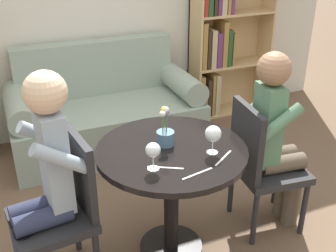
{
  "coord_description": "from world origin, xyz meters",
  "views": [
    {
      "loc": [
        -0.83,
        -1.9,
        1.91
      ],
      "look_at": [
        0.0,
        0.05,
        0.86
      ],
      "focal_mm": 45.0,
      "sensor_mm": 36.0,
      "label": 1
    }
  ],
  "objects_px": {
    "bookshelf_right": "(220,40)",
    "wine_glass_right": "(213,135)",
    "person_right": "(276,139)",
    "chair_left": "(63,206)",
    "person_left": "(43,181)",
    "flower_vase": "(165,133)",
    "wine_glass_left": "(153,151)",
    "chair_right": "(261,162)",
    "couch": "(105,114)"
  },
  "relations": [
    {
      "from": "chair_right",
      "to": "person_left",
      "type": "relative_size",
      "value": 0.7
    },
    {
      "from": "chair_left",
      "to": "flower_vase",
      "type": "bearing_deg",
      "value": 85.15
    },
    {
      "from": "chair_right",
      "to": "couch",
      "type": "bearing_deg",
      "value": 28.96
    },
    {
      "from": "flower_vase",
      "to": "wine_glass_right",
      "type": "bearing_deg",
      "value": -43.15
    },
    {
      "from": "chair_left",
      "to": "wine_glass_left",
      "type": "bearing_deg",
      "value": 59.62
    },
    {
      "from": "chair_left",
      "to": "bookshelf_right",
      "type": "bearing_deg",
      "value": 124.86
    },
    {
      "from": "bookshelf_right",
      "to": "couch",
      "type": "bearing_deg",
      "value": -168.58
    },
    {
      "from": "couch",
      "to": "wine_glass_left",
      "type": "bearing_deg",
      "value": -95.92
    },
    {
      "from": "person_left",
      "to": "wine_glass_right",
      "type": "relative_size",
      "value": 7.76
    },
    {
      "from": "wine_glass_left",
      "to": "wine_glass_right",
      "type": "height_order",
      "value": "wine_glass_right"
    },
    {
      "from": "couch",
      "to": "chair_right",
      "type": "distance_m",
      "value": 1.64
    },
    {
      "from": "chair_left",
      "to": "person_right",
      "type": "bearing_deg",
      "value": 80.82
    },
    {
      "from": "chair_left",
      "to": "person_left",
      "type": "distance_m",
      "value": 0.22
    },
    {
      "from": "chair_right",
      "to": "wine_glass_left",
      "type": "bearing_deg",
      "value": 107.63
    },
    {
      "from": "person_left",
      "to": "chair_right",
      "type": "bearing_deg",
      "value": 82.25
    },
    {
      "from": "couch",
      "to": "bookshelf_right",
      "type": "distance_m",
      "value": 1.42
    },
    {
      "from": "bookshelf_right",
      "to": "flower_vase",
      "type": "relative_size",
      "value": 6.8
    },
    {
      "from": "bookshelf_right",
      "to": "person_right",
      "type": "xyz_separation_m",
      "value": [
        -0.59,
        -1.78,
        -0.14
      ]
    },
    {
      "from": "chair_right",
      "to": "person_right",
      "type": "distance_m",
      "value": 0.19
    },
    {
      "from": "chair_right",
      "to": "person_left",
      "type": "xyz_separation_m",
      "value": [
        -1.34,
        0.02,
        0.2
      ]
    },
    {
      "from": "chair_right",
      "to": "bookshelf_right",
      "type": "bearing_deg",
      "value": -14.72
    },
    {
      "from": "chair_left",
      "to": "chair_right",
      "type": "distance_m",
      "value": 1.26
    },
    {
      "from": "bookshelf_right",
      "to": "chair_left",
      "type": "distance_m",
      "value": 2.61
    },
    {
      "from": "flower_vase",
      "to": "person_right",
      "type": "bearing_deg",
      "value": -5.89
    },
    {
      "from": "chair_right",
      "to": "person_left",
      "type": "bearing_deg",
      "value": 95.42
    },
    {
      "from": "wine_glass_right",
      "to": "flower_vase",
      "type": "bearing_deg",
      "value": 136.85
    },
    {
      "from": "couch",
      "to": "wine_glass_right",
      "type": "bearing_deg",
      "value": -83.34
    },
    {
      "from": "bookshelf_right",
      "to": "wine_glass_right",
      "type": "distance_m",
      "value": 2.2
    },
    {
      "from": "chair_right",
      "to": "wine_glass_left",
      "type": "height_order",
      "value": "chair_right"
    },
    {
      "from": "bookshelf_right",
      "to": "chair_right",
      "type": "distance_m",
      "value": 1.91
    },
    {
      "from": "couch",
      "to": "person_right",
      "type": "relative_size",
      "value": 1.36
    },
    {
      "from": "chair_left",
      "to": "wine_glass_left",
      "type": "distance_m",
      "value": 0.61
    },
    {
      "from": "flower_vase",
      "to": "couch",
      "type": "bearing_deg",
      "value": 89.5
    },
    {
      "from": "wine_glass_right",
      "to": "person_left",
      "type": "bearing_deg",
      "value": 170.53
    },
    {
      "from": "chair_right",
      "to": "flower_vase",
      "type": "height_order",
      "value": "flower_vase"
    },
    {
      "from": "bookshelf_right",
      "to": "person_left",
      "type": "xyz_separation_m",
      "value": [
        -2.02,
        -1.75,
        -0.11
      ]
    },
    {
      "from": "bookshelf_right",
      "to": "chair_right",
      "type": "bearing_deg",
      "value": -110.96
    },
    {
      "from": "bookshelf_right",
      "to": "wine_glass_left",
      "type": "distance_m",
      "value": 2.43
    },
    {
      "from": "chair_left",
      "to": "wine_glass_right",
      "type": "xyz_separation_m",
      "value": [
        0.82,
        -0.17,
        0.36
      ]
    },
    {
      "from": "person_right",
      "to": "wine_glass_right",
      "type": "distance_m",
      "value": 0.57
    },
    {
      "from": "bookshelf_right",
      "to": "person_right",
      "type": "height_order",
      "value": "bookshelf_right"
    },
    {
      "from": "couch",
      "to": "chair_left",
      "type": "height_order",
      "value": "couch"
    },
    {
      "from": "chair_right",
      "to": "wine_glass_right",
      "type": "relative_size",
      "value": 5.47
    },
    {
      "from": "person_right",
      "to": "flower_vase",
      "type": "bearing_deg",
      "value": 90.35
    },
    {
      "from": "chair_left",
      "to": "person_left",
      "type": "relative_size",
      "value": 0.7
    },
    {
      "from": "bookshelf_right",
      "to": "person_right",
      "type": "distance_m",
      "value": 1.88
    },
    {
      "from": "person_left",
      "to": "person_right",
      "type": "xyz_separation_m",
      "value": [
        1.43,
        -0.04,
        -0.04
      ]
    },
    {
      "from": "flower_vase",
      "to": "person_left",
      "type": "bearing_deg",
      "value": -176.74
    },
    {
      "from": "bookshelf_right",
      "to": "chair_left",
      "type": "bearing_deg",
      "value": -138.21
    },
    {
      "from": "flower_vase",
      "to": "chair_left",
      "type": "bearing_deg",
      "value": -177.92
    }
  ]
}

